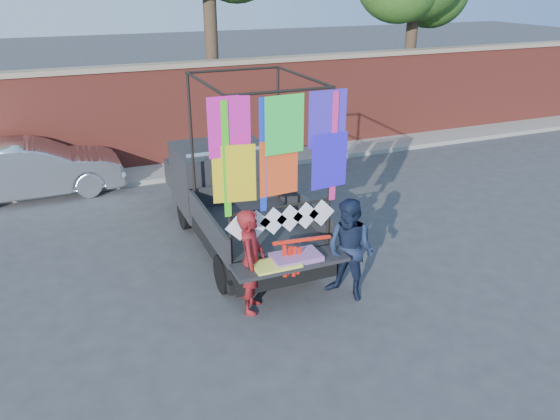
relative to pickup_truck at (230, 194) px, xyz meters
name	(u,v)px	position (x,y,z in m)	size (l,w,h in m)	color
ground	(303,289)	(0.41, -2.41, -0.80)	(90.00, 90.00, 0.00)	#38383A
brick_wall	(190,113)	(0.41, 4.59, 0.53)	(30.00, 0.45, 2.61)	#94372B
curb	(200,168)	(0.41, 3.89, -0.74)	(30.00, 1.20, 0.12)	gray
pickup_truck	(230,194)	(0.00, 0.00, 0.00)	(2.01, 5.04, 3.17)	black
sedan	(33,169)	(-3.45, 3.56, -0.16)	(1.34, 3.84, 1.27)	silver
woman	(251,261)	(-0.53, -2.62, 0.00)	(0.58, 0.38, 1.59)	maroon
man	(350,250)	(0.94, -2.87, 0.00)	(0.77, 0.60, 1.59)	#161F37
streamer_bundle	(296,253)	(0.11, -2.76, 0.08)	(0.87, 0.15, 0.61)	red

